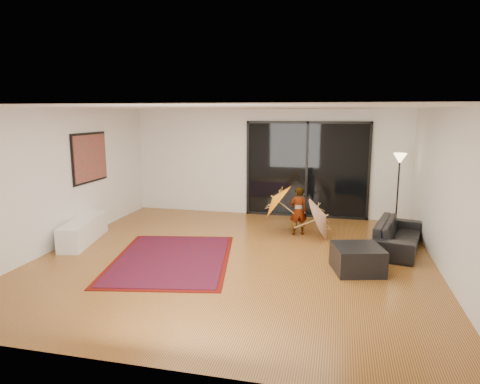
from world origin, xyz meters
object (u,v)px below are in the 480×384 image
(media_console, at_px, (84,231))
(child, at_px, (298,211))
(sofa, at_px, (398,235))
(ottoman, at_px, (357,259))

(media_console, relative_size, child, 1.62)
(media_console, height_order, sofa, sofa)
(child, bearing_deg, ottoman, 101.17)
(media_console, relative_size, sofa, 0.89)
(sofa, height_order, ottoman, sofa)
(sofa, xyz_separation_m, child, (-1.98, 0.57, 0.25))
(sofa, bearing_deg, ottoman, 163.03)
(media_console, bearing_deg, ottoman, -16.79)
(child, bearing_deg, media_console, 0.07)
(sofa, relative_size, child, 1.82)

